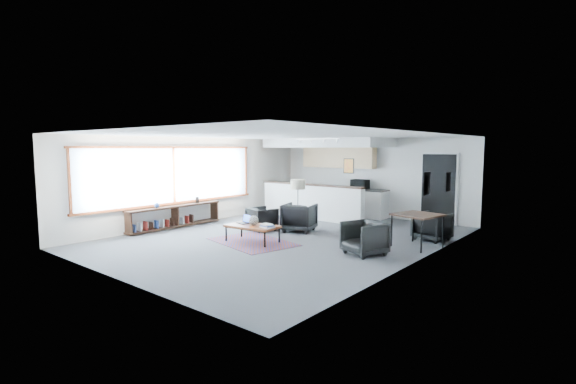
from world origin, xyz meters
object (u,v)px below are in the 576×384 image
Objects in this scene: armchair_right at (299,216)px; dining_chair_far at (432,227)px; laptop at (245,221)px; microwave at (360,183)px; book_stack at (267,226)px; armchair_left at (262,218)px; dining_table at (418,217)px; floor_lamp at (298,186)px; dining_chair_near at (364,239)px; ceramic_pot at (254,220)px; coffee_table at (252,227)px.

dining_chair_far is at bearing -177.17° from armchair_right.
laptop is 0.61× the size of microwave.
book_stack is 0.46× the size of armchair_left.
microwave reaches higher than book_stack.
floor_lamp is at bearing -176.79° from dining_table.
book_stack is 2.31m from dining_chair_near.
armchair_right is 1.52× the size of microwave.
armchair_right is 3.26m from dining_table.
laptop is 4.13m from dining_table.
dining_chair_near is (2.20, 0.67, -0.12)m from book_stack.
floor_lamp is (-0.11, 1.87, 0.69)m from ceramic_pot.
laptop is at bearing 58.74° from armchair_right.
coffee_table is at bearing 70.26° from armchair_right.
laptop is 0.48× the size of armchair_left.
dining_table reaches higher than ceramic_pot.
laptop is at bearing -151.38° from dining_table.
dining_chair_far is at bearing 42.81° from ceramic_pot.
microwave reaches higher than dining_table.
laptop is 1.96m from floor_lamp.
dining_table is (3.25, 2.05, 0.17)m from ceramic_pot.
coffee_table is at bearing 138.35° from armchair_left.
microwave is at bearing 137.11° from dining_table.
microwave is (-3.24, 3.01, 0.41)m from dining_table.
dining_chair_far is (3.28, 3.02, -0.06)m from coffee_table.
book_stack is 0.23× the size of floor_lamp.
armchair_right is 0.82m from floor_lamp.
ceramic_pot reaches higher than coffee_table.
ceramic_pot is at bearing -145.27° from dining_chair_near.
coffee_table is at bearing -147.76° from dining_table.
floor_lamp reaches higher than dining_table.
dining_chair_near is 1.04× the size of dining_chair_far.
armchair_left is at bearing -168.31° from dining_chair_near.
ceramic_pot is 0.36× the size of dining_chair_near.
dining_chair_far is (0.59, 2.36, -0.01)m from dining_chair_near.
dining_chair_far is at bearing 47.35° from book_stack.
dining_table is (2.79, 2.07, 0.24)m from book_stack.
ceramic_pot is 0.22× the size of dining_table.
dining_table is at bearing 88.09° from dining_chair_near.
coffee_table is at bearing -145.14° from dining_chair_near.
ceramic_pot is at bearing 54.75° from dining_chair_far.
coffee_table is 1.99× the size of dining_chair_near.
book_stack is at bearing -143.38° from dining_table.
floor_lamp reaches higher than laptop.
dining_chair_far is (3.23, 1.24, -0.10)m from armchair_right.
microwave is (0.12, 3.19, -0.11)m from floor_lamp.
coffee_table is 3.89m from dining_table.
armchair_right is at bearing 82.18° from coffee_table.
microwave reaches higher than ceramic_pot.
armchair_right reaches higher than armchair_left.
dining_chair_near is at bearing 87.90° from dining_chair_far.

